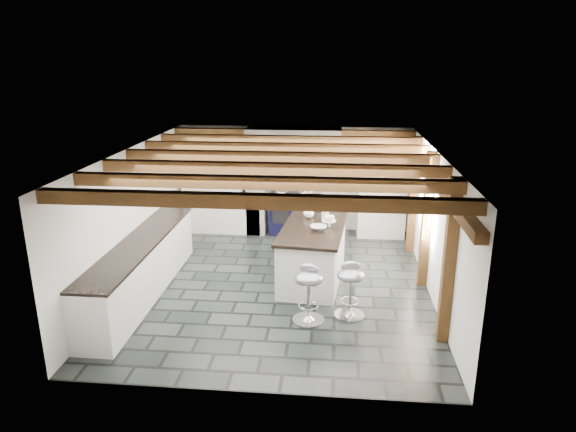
# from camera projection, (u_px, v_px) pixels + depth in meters

# --- Properties ---
(ground) EXTENTS (6.00, 6.00, 0.00)m
(ground) POSITION_uv_depth(u_px,v_px,m) (280.00, 284.00, 8.83)
(ground) COLOR black
(ground) RESTS_ON ground
(room_shell) EXTENTS (6.00, 6.03, 6.00)m
(room_shell) POSITION_uv_depth(u_px,v_px,m) (256.00, 201.00, 9.92)
(room_shell) COLOR white
(room_shell) RESTS_ON ground
(range_cooker) EXTENTS (1.00, 0.63, 0.99)m
(range_cooker) POSITION_uv_depth(u_px,v_px,m) (293.00, 212.00, 11.24)
(range_cooker) COLOR black
(range_cooker) RESTS_ON ground
(kitchen_island) EXTENTS (1.21, 2.05, 1.30)m
(kitchen_island) POSITION_uv_depth(u_px,v_px,m) (313.00, 253.00, 8.85)
(kitchen_island) COLOR white
(kitchen_island) RESTS_ON ground
(bar_stool_near) EXTENTS (0.46, 0.46, 0.85)m
(bar_stool_near) POSITION_uv_depth(u_px,v_px,m) (350.00, 284.00, 7.59)
(bar_stool_near) COLOR silver
(bar_stool_near) RESTS_ON ground
(bar_stool_far) EXTENTS (0.55, 0.55, 0.88)m
(bar_stool_far) POSITION_uv_depth(u_px,v_px,m) (309.00, 287.00, 7.44)
(bar_stool_far) COLOR silver
(bar_stool_far) RESTS_ON ground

